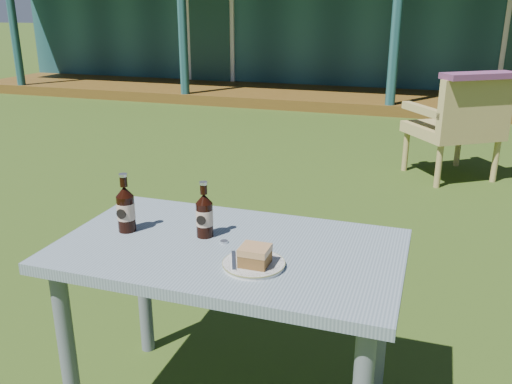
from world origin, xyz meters
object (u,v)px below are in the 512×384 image
(cake_slice, at_px, (255,255))
(cola_bottle_far, at_px, (126,208))
(cafe_table, at_px, (229,271))
(plate, at_px, (254,264))
(cola_bottle_near, at_px, (204,215))
(armchair_left, at_px, (460,122))

(cake_slice, bearing_deg, cola_bottle_far, 165.72)
(cafe_table, xyz_separation_m, plate, (0.13, -0.13, 0.11))
(cafe_table, bearing_deg, plate, -43.00)
(cafe_table, distance_m, cola_bottle_near, 0.22)
(cafe_table, relative_size, plate, 5.88)
(cake_slice, relative_size, armchair_left, 0.10)
(plate, relative_size, cake_slice, 2.22)
(cola_bottle_near, bearing_deg, cola_bottle_far, -171.28)
(cake_slice, height_order, cola_bottle_far, cola_bottle_far)
(cafe_table, distance_m, cake_slice, 0.25)
(plate, height_order, cola_bottle_far, cola_bottle_far)
(armchair_left, bearing_deg, cafe_table, -103.71)
(cake_slice, bearing_deg, armchair_left, 78.93)
(cake_slice, xyz_separation_m, cola_bottle_near, (-0.25, 0.19, 0.04))
(plate, xyz_separation_m, cola_bottle_far, (-0.54, 0.13, 0.08))
(plate, bearing_deg, cafe_table, 137.00)
(cafe_table, bearing_deg, armchair_left, 76.29)
(plate, distance_m, armchair_left, 3.70)
(plate, bearing_deg, cola_bottle_far, 166.68)
(cake_slice, xyz_separation_m, cola_bottle_far, (-0.55, 0.14, 0.04))
(plate, relative_size, cola_bottle_far, 0.92)
(cake_slice, bearing_deg, plate, 124.96)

